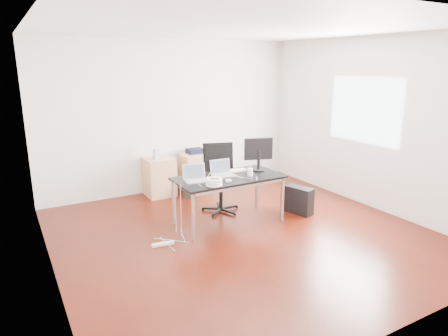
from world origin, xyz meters
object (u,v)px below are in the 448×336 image
desk (228,180)px  pc_tower (299,200)px  filing_cabinet_right (195,172)px  office_chair (220,174)px  filing_cabinet_left (159,177)px

desk → pc_tower: size_ratio=3.56×
desk → filing_cabinet_right: size_ratio=2.29×
office_chair → pc_tower: office_chair is taller
desk → office_chair: 0.59m
office_chair → filing_cabinet_left: (-0.60, 1.20, -0.26)m
desk → pc_tower: desk is taller
filing_cabinet_left → pc_tower: filing_cabinet_left is taller
desk → pc_tower: (1.20, -0.21, -0.46)m
desk → office_chair: office_chair is taller
office_chair → filing_cabinet_left: office_chair is taller
office_chair → filing_cabinet_right: office_chair is taller
office_chair → pc_tower: (1.04, -0.77, -0.39)m
office_chair → pc_tower: 1.35m
desk → pc_tower: bearing=-10.1°
office_chair → filing_cabinet_left: bearing=135.1°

